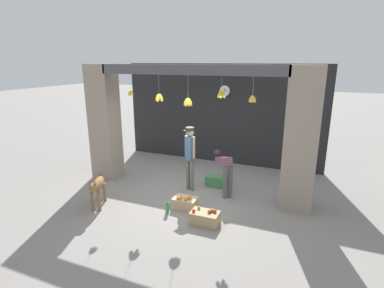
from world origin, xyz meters
name	(u,v)px	position (x,y,z in m)	size (l,w,h in m)	color
ground_plane	(186,194)	(0.00, 0.00, 0.00)	(60.00, 60.00, 0.00)	gray
shop_back_wall	(220,114)	(0.00, 2.81, 1.59)	(6.51, 0.12, 3.18)	#232326
shop_pillar_left	(105,122)	(-2.61, 0.30, 1.59)	(0.70, 0.60, 3.18)	gray
shop_pillar_right	(301,141)	(2.61, 0.30, 1.59)	(0.70, 0.60, 3.18)	gray
storefront_awning	(187,72)	(0.01, 0.12, 3.01)	(4.61, 0.28, 0.98)	#4C4C51
dog	(97,186)	(-1.60, -1.39, 0.52)	(0.52, 0.89, 0.75)	olive
shopkeeper	(190,154)	(-0.01, 0.30, 0.98)	(0.32, 0.30, 1.67)	#6B665B
worker_stooping	(224,168)	(0.88, 0.37, 0.70)	(0.63, 0.68, 1.05)	#56565B
fruit_crate_oranges	(185,203)	(0.29, -0.69, 0.13)	(0.54, 0.37, 0.31)	tan
fruit_crate_apples	(205,217)	(0.94, -1.16, 0.14)	(0.59, 0.37, 0.32)	tan
produce_box_green	(216,181)	(0.56, 0.79, 0.14)	(0.55, 0.33, 0.28)	#42844C
water_bottle	(167,208)	(0.01, -1.06, 0.12)	(0.08, 0.08, 0.26)	#38934C
wall_clock	(225,91)	(0.15, 2.73, 2.36)	(0.35, 0.03, 0.35)	black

